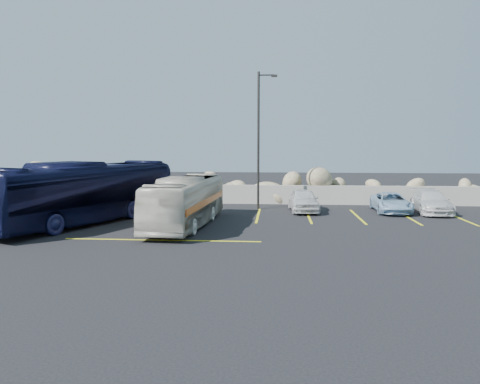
# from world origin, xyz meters

# --- Properties ---
(ground) EXTENTS (90.00, 90.00, 0.00)m
(ground) POSITION_xyz_m (0.00, 0.00, 0.00)
(ground) COLOR black
(ground) RESTS_ON ground
(seawall) EXTENTS (60.00, 0.40, 1.20)m
(seawall) POSITION_xyz_m (0.00, 12.00, 0.60)
(seawall) COLOR gray
(seawall) RESTS_ON ground
(riprap_pile) EXTENTS (54.00, 2.80, 2.60)m
(riprap_pile) POSITION_xyz_m (0.00, 13.20, 1.30)
(riprap_pile) COLOR #8B775B
(riprap_pile) RESTS_ON ground
(parking_lines) EXTENTS (18.16, 9.36, 0.01)m
(parking_lines) POSITION_xyz_m (4.64, 5.57, 0.01)
(parking_lines) COLOR yellow
(parking_lines) RESTS_ON ground
(lamppost) EXTENTS (1.14, 0.18, 8.00)m
(lamppost) POSITION_xyz_m (2.56, 9.50, 4.30)
(lamppost) COLOR #282624
(lamppost) RESTS_ON ground
(vintage_bus) EXTENTS (2.53, 8.49, 2.33)m
(vintage_bus) POSITION_xyz_m (-0.66, 3.60, 1.17)
(vintage_bus) COLOR beige
(vintage_bus) RESTS_ON ground
(tour_coach) EXTENTS (6.57, 10.94, 3.01)m
(tour_coach) POSITION_xyz_m (-5.71, 3.92, 1.51)
(tour_coach) COLOR #0F1233
(tour_coach) RESTS_ON ground
(car_a) EXTENTS (1.79, 3.90, 1.30)m
(car_a) POSITION_xyz_m (5.12, 8.71, 0.65)
(car_a) COLOR silver
(car_a) RESTS_ON ground
(car_c) EXTENTS (2.04, 4.36, 1.23)m
(car_c) POSITION_xyz_m (12.23, 8.74, 0.62)
(car_c) COLOR silver
(car_c) RESTS_ON ground
(car_d) EXTENTS (1.97, 4.04, 1.11)m
(car_d) POSITION_xyz_m (10.05, 8.78, 0.55)
(car_d) COLOR #93B5D1
(car_d) RESTS_ON ground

